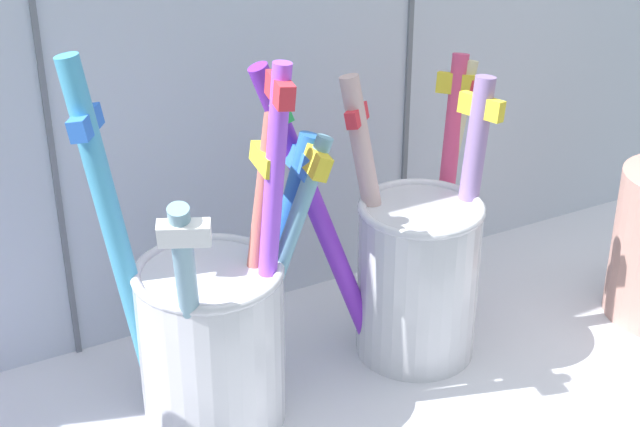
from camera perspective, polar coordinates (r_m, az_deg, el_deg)
The scene contains 3 objects.
counter_slab at distance 52.29cm, azimuth 1.19°, elevation -11.76°, with size 64.00×22.00×2.00cm, color silver.
toothbrush_cup_left at distance 48.14cm, azimuth -6.21°, elevation -6.59°, with size 11.72×8.73×19.10cm.
toothbrush_cup_right at distance 53.13cm, azimuth 5.63°, elevation -2.93°, with size 14.47×7.69×17.61cm.
Camera 1 is at (-20.38, -35.38, 33.67)cm, focal length 54.92 mm.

